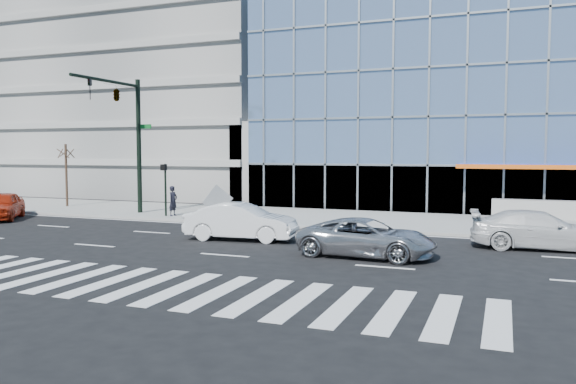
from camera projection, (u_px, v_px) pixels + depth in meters
The scene contains 16 objects.
ground at pixel (267, 240), 24.59m from camera, with size 160.00×160.00×0.00m, color black.
sidewalk at pixel (322, 218), 32.02m from camera, with size 120.00×8.00×0.15m, color gray.
theatre_building at pixel (567, 104), 43.18m from camera, with size 42.00×26.00×15.00m, color #7B9DCE.
parking_garage at pixel (185, 89), 55.25m from camera, with size 24.00×24.00×20.00m, color gray.
ramp_block at pixel (288, 162), 43.27m from camera, with size 6.00×8.00×6.00m, color gray.
tower_far_mid at pixel (114, 9), 102.83m from camera, with size 13.00×13.00×60.00m, color slate.
tower_backdrop at pixel (268, 37), 98.76m from camera, with size 14.00×14.00×48.00m, color gray.
traffic_signal at pixel (123, 111), 32.35m from camera, with size 1.14×5.74×8.00m.
ped_signal_post at pixel (165, 181), 32.09m from camera, with size 0.30×0.33×3.00m.
street_tree_near at pixel (66, 153), 37.77m from camera, with size 1.10×1.10×4.23m.
silver_suv at pixel (366, 238), 20.57m from camera, with size 2.32×5.04×1.40m, color #BBBABF.
white_suv at pixel (539, 230), 22.18m from camera, with size 2.12×5.21×1.51m, color silver.
white_sedan at pixel (241, 222), 24.44m from camera, with size 1.69×4.86×1.60m, color white.
red_sedan at pixel (1, 206), 31.82m from camera, with size 1.85×4.60×1.57m, color #AA240D.
pedestrian at pixel (173, 201), 32.26m from camera, with size 0.63×0.41×1.72m, color black.
tilted_panel at pixel (218, 200), 32.02m from camera, with size 1.30×0.06×1.30m, color #AAAAAA.
Camera 1 is at (9.66, -22.39, 3.86)m, focal length 35.00 mm.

